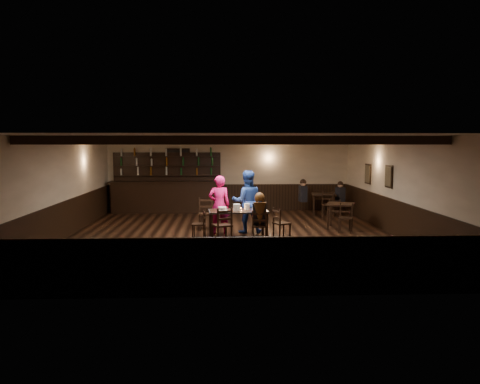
{
  "coord_description": "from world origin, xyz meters",
  "views": [
    {
      "loc": [
        -0.27,
        -12.54,
        2.54
      ],
      "look_at": [
        0.23,
        0.2,
        1.21
      ],
      "focal_mm": 35.0,
      "sensor_mm": 36.0,
      "label": 1
    }
  ],
  "objects_px": {
    "bar_counter": "(167,193)",
    "man_blue": "(247,202)",
    "dining_table": "(238,213)",
    "chair_near_right": "(259,224)",
    "cake": "(222,209)",
    "woman_pink": "(219,205)",
    "chair_near_left": "(223,223)"
  },
  "relations": [
    {
      "from": "chair_near_right",
      "to": "bar_counter",
      "type": "distance_m",
      "value": 6.22
    },
    {
      "from": "dining_table",
      "to": "man_blue",
      "type": "bearing_deg",
      "value": 69.89
    },
    {
      "from": "chair_near_left",
      "to": "chair_near_right",
      "type": "relative_size",
      "value": 1.12
    },
    {
      "from": "dining_table",
      "to": "woman_pink",
      "type": "xyz_separation_m",
      "value": [
        -0.51,
        0.57,
        0.15
      ]
    },
    {
      "from": "dining_table",
      "to": "woman_pink",
      "type": "relative_size",
      "value": 0.99
    },
    {
      "from": "dining_table",
      "to": "chair_near_right",
      "type": "relative_size",
      "value": 1.96
    },
    {
      "from": "cake",
      "to": "bar_counter",
      "type": "xyz_separation_m",
      "value": [
        -2.03,
        4.85,
        -0.07
      ]
    },
    {
      "from": "chair_near_left",
      "to": "man_blue",
      "type": "height_order",
      "value": "man_blue"
    },
    {
      "from": "man_blue",
      "to": "bar_counter",
      "type": "distance_m",
      "value": 4.95
    },
    {
      "from": "dining_table",
      "to": "chair_near_right",
      "type": "xyz_separation_m",
      "value": [
        0.53,
        -0.57,
        -0.19
      ]
    },
    {
      "from": "man_blue",
      "to": "cake",
      "type": "xyz_separation_m",
      "value": [
        -0.7,
        -0.73,
        -0.1
      ]
    },
    {
      "from": "dining_table",
      "to": "chair_near_left",
      "type": "xyz_separation_m",
      "value": [
        -0.4,
        -0.72,
        -0.13
      ]
    },
    {
      "from": "bar_counter",
      "to": "man_blue",
      "type": "bearing_deg",
      "value": -56.4
    },
    {
      "from": "dining_table",
      "to": "cake",
      "type": "distance_m",
      "value": 0.44
    },
    {
      "from": "chair_near_left",
      "to": "man_blue",
      "type": "distance_m",
      "value": 1.67
    },
    {
      "from": "chair_near_left",
      "to": "bar_counter",
      "type": "height_order",
      "value": "bar_counter"
    },
    {
      "from": "chair_near_right",
      "to": "cake",
      "type": "relative_size",
      "value": 2.97
    },
    {
      "from": "chair_near_left",
      "to": "woman_pink",
      "type": "xyz_separation_m",
      "value": [
        -0.11,
        1.29,
        0.28
      ]
    },
    {
      "from": "chair_near_right",
      "to": "woman_pink",
      "type": "distance_m",
      "value": 1.58
    },
    {
      "from": "dining_table",
      "to": "man_blue",
      "type": "distance_m",
      "value": 0.84
    },
    {
      "from": "man_blue",
      "to": "bar_counter",
      "type": "relative_size",
      "value": 0.43
    },
    {
      "from": "dining_table",
      "to": "chair_near_left",
      "type": "bearing_deg",
      "value": -119.05
    },
    {
      "from": "cake",
      "to": "chair_near_left",
      "type": "bearing_deg",
      "value": -88.19
    },
    {
      "from": "woman_pink",
      "to": "bar_counter",
      "type": "distance_m",
      "value": 4.73
    },
    {
      "from": "woman_pink",
      "to": "chair_near_left",
      "type": "bearing_deg",
      "value": 88.51
    },
    {
      "from": "chair_near_left",
      "to": "bar_counter",
      "type": "bearing_deg",
      "value": 110.16
    },
    {
      "from": "chair_near_right",
      "to": "bar_counter",
      "type": "relative_size",
      "value": 0.2
    },
    {
      "from": "woman_pink",
      "to": "bar_counter",
      "type": "height_order",
      "value": "bar_counter"
    },
    {
      "from": "chair_near_right",
      "to": "man_blue",
      "type": "distance_m",
      "value": 1.42
    },
    {
      "from": "dining_table",
      "to": "chair_near_left",
      "type": "distance_m",
      "value": 0.83
    },
    {
      "from": "dining_table",
      "to": "man_blue",
      "type": "height_order",
      "value": "man_blue"
    },
    {
      "from": "woman_pink",
      "to": "cake",
      "type": "height_order",
      "value": "woman_pink"
    }
  ]
}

